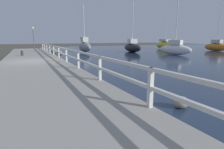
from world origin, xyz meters
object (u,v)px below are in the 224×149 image
Objects in this scene: mooring_bollard at (22,53)px; sailboat_white at (175,49)px; dock_lamp at (33,33)px; sailboat_yellow at (165,45)px; sailboat_green at (132,45)px; sailboat_black at (132,47)px; sailboat_orange at (216,46)px; sailboat_gray at (85,46)px.

sailboat_white is (15.68, -3.15, 0.18)m from mooring_bollard.
sailboat_yellow is (21.64, 1.20, -1.72)m from dock_lamp.
sailboat_green is (-5.06, 2.87, -0.04)m from sailboat_yellow.
sailboat_black is (-9.18, -3.58, -0.07)m from sailboat_yellow.
mooring_bollard is at bearing 175.44° from sailboat_orange.
sailboat_orange is (8.51, -10.30, -0.02)m from sailboat_green.
sailboat_gray is 10.69m from sailboat_green.
sailboat_yellow is at bearing -16.21° from sailboat_green.
sailboat_black is at bearing -109.20° from sailboat_green.
sailboat_green reaches higher than sailboat_black.
sailboat_orange is (18.60, -6.79, -0.10)m from sailboat_gray.
mooring_bollard is at bearing -103.81° from dock_lamp.
sailboat_green reaches higher than dock_lamp.
sailboat_white is at bearing -170.93° from sailboat_orange.
sailboat_white reaches higher than sailboat_yellow.
sailboat_white reaches higher than sailboat_gray.
dock_lamp is 21.74m from sailboat_yellow.
sailboat_green is at bearing 13.79° from dock_lamp.
mooring_bollard is 0.08× the size of sailboat_yellow.
sailboat_black is (5.98, -2.94, -0.11)m from sailboat_gray.
sailboat_gray is 0.78× the size of sailboat_green.
sailboat_green is at bearing 15.91° from sailboat_gray.
sailboat_black is (13.75, 2.88, 0.16)m from mooring_bollard.
dock_lamp is (1.29, 5.26, 1.95)m from mooring_bollard.
dock_lamp is 25.91m from sailboat_orange.
mooring_bollard is at bearing -139.08° from sailboat_green.
sailboat_green is (10.10, 3.51, -0.08)m from sailboat_gray.
sailboat_orange is at bearing -3.41° from sailboat_white.
dock_lamp is 0.46× the size of sailboat_yellow.
sailboat_black reaches higher than sailboat_orange.
dock_lamp is 0.51× the size of sailboat_orange.
sailboat_white reaches higher than dock_lamp.
sailboat_black is 1.17× the size of sailboat_orange.
sailboat_green reaches higher than sailboat_gray.
dock_lamp is 0.37× the size of sailboat_green.
mooring_bollard is at bearing -146.42° from sailboat_gray.
sailboat_green is at bearing 65.09° from sailboat_white.
sailboat_white is (7.91, -8.97, -0.09)m from sailboat_gray.
mooring_bollard is 23.83m from sailboat_yellow.
sailboat_gray reaches higher than sailboat_orange.
sailboat_white is at bearing -30.31° from dock_lamp.
sailboat_orange reaches higher than dock_lamp.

